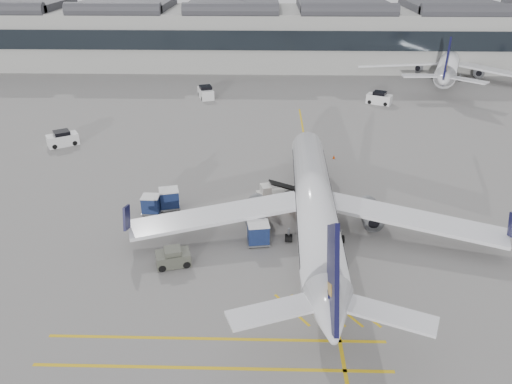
{
  "coord_description": "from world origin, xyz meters",
  "views": [
    {
      "loc": [
        5.21,
        -34.59,
        23.11
      ],
      "look_at": [
        4.24,
        3.39,
        4.0
      ],
      "focal_mm": 35.0,
      "sensor_mm": 36.0,
      "label": 1
    }
  ],
  "objects_px": {
    "ramp_agent_b": "(271,204)",
    "pushback_tug": "(173,258)",
    "baggage_cart_a": "(258,222)",
    "belt_loader": "(276,193)",
    "ramp_agent_a": "(291,203)",
    "airliner_main": "(315,205)"
  },
  "relations": [
    {
      "from": "airliner_main",
      "to": "baggage_cart_a",
      "type": "xyz_separation_m",
      "value": [
        -4.91,
        -0.03,
        -1.74
      ]
    },
    {
      "from": "ramp_agent_a",
      "to": "ramp_agent_b",
      "type": "distance_m",
      "value": 1.9
    },
    {
      "from": "baggage_cart_a",
      "to": "ramp_agent_b",
      "type": "relative_size",
      "value": 1.03
    },
    {
      "from": "pushback_tug",
      "to": "ramp_agent_b",
      "type": "bearing_deg",
      "value": 31.61
    },
    {
      "from": "belt_loader",
      "to": "ramp_agent_a",
      "type": "relative_size",
      "value": 2.61
    },
    {
      "from": "ramp_agent_b",
      "to": "pushback_tug",
      "type": "distance_m",
      "value": 11.75
    },
    {
      "from": "baggage_cart_a",
      "to": "pushback_tug",
      "type": "bearing_deg",
      "value": -146.67
    },
    {
      "from": "pushback_tug",
      "to": "belt_loader",
      "type": "bearing_deg",
      "value": 38.28
    },
    {
      "from": "airliner_main",
      "to": "ramp_agent_a",
      "type": "bearing_deg",
      "value": 116.57
    },
    {
      "from": "airliner_main",
      "to": "ramp_agent_b",
      "type": "bearing_deg",
      "value": 137.44
    },
    {
      "from": "airliner_main",
      "to": "pushback_tug",
      "type": "relative_size",
      "value": 11.62
    },
    {
      "from": "ramp_agent_b",
      "to": "pushback_tug",
      "type": "height_order",
      "value": "ramp_agent_b"
    },
    {
      "from": "baggage_cart_a",
      "to": "ramp_agent_a",
      "type": "distance_m",
      "value": 4.95
    },
    {
      "from": "airliner_main",
      "to": "pushback_tug",
      "type": "bearing_deg",
      "value": -154.64
    },
    {
      "from": "belt_loader",
      "to": "pushback_tug",
      "type": "relative_size",
      "value": 1.62
    },
    {
      "from": "belt_loader",
      "to": "ramp_agent_a",
      "type": "bearing_deg",
      "value": -77.21
    },
    {
      "from": "belt_loader",
      "to": "ramp_agent_a",
      "type": "height_order",
      "value": "belt_loader"
    },
    {
      "from": "ramp_agent_a",
      "to": "ramp_agent_b",
      "type": "height_order",
      "value": "ramp_agent_a"
    },
    {
      "from": "baggage_cart_a",
      "to": "pushback_tug",
      "type": "xyz_separation_m",
      "value": [
        -6.63,
        -5.21,
        -0.33
      ]
    },
    {
      "from": "belt_loader",
      "to": "baggage_cart_a",
      "type": "relative_size",
      "value": 2.59
    },
    {
      "from": "baggage_cart_a",
      "to": "ramp_agent_a",
      "type": "height_order",
      "value": "ramp_agent_a"
    },
    {
      "from": "ramp_agent_a",
      "to": "pushback_tug",
      "type": "distance_m",
      "value": 13.29
    }
  ]
}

